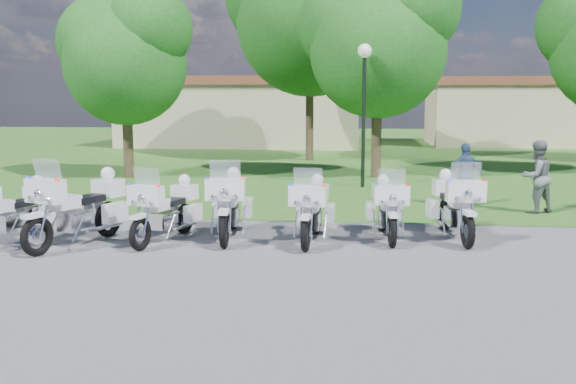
# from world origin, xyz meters

# --- Properties ---
(ground) EXTENTS (100.00, 100.00, 0.00)m
(ground) POSITION_xyz_m (0.00, 0.00, 0.00)
(ground) COLOR #4F4F54
(ground) RESTS_ON ground
(grass_lawn) EXTENTS (100.00, 48.00, 0.01)m
(grass_lawn) POSITION_xyz_m (0.00, 27.00, 0.00)
(grass_lawn) COLOR #29571B
(grass_lawn) RESTS_ON ground
(motorcycle_0) EXTENTS (1.08, 2.24, 1.53)m
(motorcycle_0) POSITION_xyz_m (-5.63, 0.27, 0.64)
(motorcycle_0) COLOR black
(motorcycle_0) RESTS_ON ground
(motorcycle_1) EXTENTS (1.39, 2.49, 1.74)m
(motorcycle_1) POSITION_xyz_m (-4.26, 0.28, 0.73)
(motorcycle_1) COLOR black
(motorcycle_1) RESTS_ON ground
(motorcycle_2) EXTENTS (1.10, 2.23, 1.53)m
(motorcycle_2) POSITION_xyz_m (-2.69, 0.77, 0.64)
(motorcycle_2) COLOR black
(motorcycle_2) RESTS_ON ground
(motorcycle_3) EXTENTS (0.94, 2.46, 1.65)m
(motorcycle_3) POSITION_xyz_m (-1.52, 1.23, 0.69)
(motorcycle_3) COLOR black
(motorcycle_3) RESTS_ON ground
(motorcycle_4) EXTENTS (0.82, 2.28, 1.53)m
(motorcycle_4) POSITION_xyz_m (0.18, 1.06, 0.64)
(motorcycle_4) COLOR black
(motorcycle_4) RESTS_ON ground
(motorcycle_5) EXTENTS (0.82, 2.21, 1.48)m
(motorcycle_5) POSITION_xyz_m (1.65, 1.53, 0.62)
(motorcycle_5) COLOR black
(motorcycle_5) RESTS_ON ground
(motorcycle_6) EXTENTS (0.96, 2.40, 1.61)m
(motorcycle_6) POSITION_xyz_m (3.01, 1.67, 0.68)
(motorcycle_6) COLOR black
(motorcycle_6) RESTS_ON ground
(lamp_post) EXTENTS (0.44, 0.44, 4.50)m
(lamp_post) POSITION_xyz_m (1.20, 9.06, 3.37)
(lamp_post) COLOR black
(lamp_post) RESTS_ON ground
(tree_0) EXTENTS (5.02, 4.28, 6.69)m
(tree_0) POSITION_xyz_m (-7.17, 10.75, 4.42)
(tree_0) COLOR #38281C
(tree_0) RESTS_ON ground
(tree_1) EXTENTS (7.76, 6.62, 10.35)m
(tree_1) POSITION_xyz_m (-1.27, 18.13, 6.85)
(tree_1) COLOR #38281C
(tree_1) RESTS_ON ground
(tree_2) EXTENTS (5.65, 4.82, 7.54)m
(tree_2) POSITION_xyz_m (1.64, 11.82, 4.99)
(tree_2) COLOR #38281C
(tree_2) RESTS_ON ground
(building_west) EXTENTS (14.56, 8.32, 4.10)m
(building_west) POSITION_xyz_m (-6.00, 28.00, 2.07)
(building_west) COLOR tan
(building_west) RESTS_ON ground
(building_east) EXTENTS (11.44, 7.28, 4.10)m
(building_east) POSITION_xyz_m (11.00, 30.00, 2.07)
(building_east) COLOR tan
(building_east) RESTS_ON ground
(bystander_b) EXTENTS (1.08, 1.00, 1.79)m
(bystander_b) POSITION_xyz_m (5.42, 4.83, 0.89)
(bystander_b) COLOR slate
(bystander_b) RESTS_ON ground
(bystander_c) EXTENTS (1.05, 0.70, 1.65)m
(bystander_c) POSITION_xyz_m (3.86, 5.69, 0.83)
(bystander_c) COLOR #304A73
(bystander_c) RESTS_ON ground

